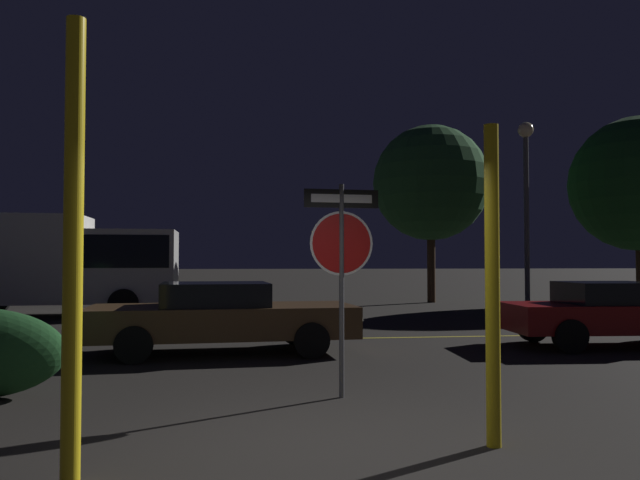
{
  "coord_description": "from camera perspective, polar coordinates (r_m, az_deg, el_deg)",
  "views": [
    {
      "loc": [
        -0.6,
        -5.31,
        1.61
      ],
      "look_at": [
        0.56,
        3.92,
        1.93
      ],
      "focal_mm": 35.0,
      "sensor_mm": 36.0,
      "label": 1
    }
  ],
  "objects": [
    {
      "name": "ground_plane",
      "position": [
        5.59,
        -0.73,
        -18.75
      ],
      "size": [
        260.0,
        260.0,
        0.0
      ],
      "primitive_type": "plane",
      "color": "black"
    },
    {
      "name": "road_center_stripe",
      "position": [
        13.04,
        -4.51,
        -9.06
      ],
      "size": [
        40.59,
        0.12,
        0.01
      ],
      "primitive_type": "cube",
      "color": "gold",
      "rests_on": "ground_plane"
    },
    {
      "name": "stop_sign",
      "position": [
        7.44,
        1.98,
        -0.61
      ],
      "size": [
        0.91,
        0.09,
        2.54
      ],
      "rotation": [
        0.0,
        0.0,
        0.08
      ],
      "color": "#4C4C51",
      "rests_on": "ground_plane"
    },
    {
      "name": "yellow_pole_left",
      "position": [
        4.87,
        -21.64,
        -0.78
      ],
      "size": [
        0.14,
        0.14,
        3.4
      ],
      "primitive_type": "cylinder",
      "color": "yellow",
      "rests_on": "ground_plane"
    },
    {
      "name": "yellow_pole_right",
      "position": [
        5.69,
        15.49,
        -3.92
      ],
      "size": [
        0.13,
        0.13,
        2.82
      ],
      "primitive_type": "cylinder",
      "color": "yellow",
      "rests_on": "ground_plane"
    },
    {
      "name": "passing_car_2",
      "position": [
        11.17,
        -8.99,
        -6.9
      ],
      "size": [
        4.78,
        2.22,
        1.24
      ],
      "rotation": [
        0.0,
        0.0,
        -1.5
      ],
      "color": "brown",
      "rests_on": "ground_plane"
    },
    {
      "name": "passing_car_3",
      "position": [
        13.13,
        25.23,
        -6.06
      ],
      "size": [
        4.22,
        1.99,
        1.22
      ],
      "rotation": [
        0.0,
        0.0,
        -1.63
      ],
      "color": "maroon",
      "rests_on": "ground_plane"
    },
    {
      "name": "delivery_truck",
      "position": [
        19.94,
        -22.66,
        -1.8
      ],
      "size": [
        6.95,
        2.73,
        2.95
      ],
      "rotation": [
        0.0,
        0.0,
        -1.53
      ],
      "color": "silver",
      "rests_on": "ground_plane"
    },
    {
      "name": "street_lamp",
      "position": [
        21.07,
        18.34,
        5.12
      ],
      "size": [
        0.49,
        0.49,
        6.08
      ],
      "color": "#4C4C51",
      "rests_on": "ground_plane"
    },
    {
      "name": "tree_1",
      "position": [
        26.07,
        27.15,
        4.59
      ],
      "size": [
        5.01,
        5.01,
        7.0
      ],
      "color": "#422D1E",
      "rests_on": "ground_plane"
    },
    {
      "name": "tree_2",
      "position": [
        25.13,
        10.09,
        5.14
      ],
      "size": [
        4.56,
        4.56,
        7.0
      ],
      "color": "#422D1E",
      "rests_on": "ground_plane"
    }
  ]
}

